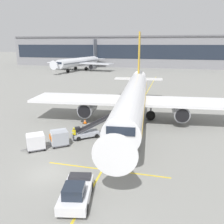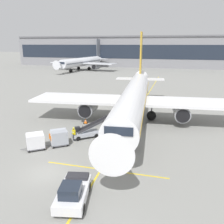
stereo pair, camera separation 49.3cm
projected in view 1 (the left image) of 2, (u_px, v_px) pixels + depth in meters
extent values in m
plane|color=gray|center=(47.00, 174.00, 22.24)|extent=(600.00, 600.00, 0.00)
cylinder|color=white|center=(133.00, 98.00, 35.75)|extent=(6.57, 31.56, 3.63)
cube|color=gold|center=(133.00, 98.00, 35.75)|extent=(6.48, 30.32, 0.44)
cone|color=white|center=(118.00, 145.00, 19.11)|extent=(3.77, 3.94, 3.45)
cone|color=white|center=(139.00, 79.00, 53.34)|extent=(3.62, 6.07, 3.08)
cube|color=white|center=(81.00, 99.00, 37.83)|extent=(15.42, 7.65, 0.36)
cylinder|color=#93969E|center=(88.00, 108.00, 37.43)|extent=(2.62, 4.27, 2.25)
cylinder|color=black|center=(84.00, 112.00, 35.44)|extent=(1.91, 0.30, 1.91)
cube|color=white|center=(189.00, 102.00, 35.45)|extent=(15.42, 7.65, 0.36)
cylinder|color=#93969E|center=(181.00, 112.00, 35.37)|extent=(2.62, 4.27, 2.25)
cylinder|color=black|center=(182.00, 116.00, 33.39)|extent=(1.91, 0.30, 1.91)
cube|color=gold|center=(139.00, 55.00, 50.55)|extent=(0.63, 3.77, 9.41)
cube|color=white|center=(138.00, 79.00, 51.61)|extent=(10.32, 3.45, 0.20)
cube|color=#1E2633|center=(122.00, 128.00, 21.38)|extent=(2.68, 1.86, 0.80)
cylinder|color=#47474C|center=(127.00, 137.00, 27.46)|extent=(0.22, 0.22, 1.22)
sphere|color=black|center=(127.00, 142.00, 27.63)|extent=(1.50, 1.50, 1.50)
cylinder|color=#47474C|center=(116.00, 110.00, 38.30)|extent=(0.22, 0.22, 1.22)
sphere|color=black|center=(116.00, 114.00, 38.46)|extent=(1.50, 1.50, 1.50)
cylinder|color=#47474C|center=(151.00, 112.00, 37.50)|extent=(0.22, 0.22, 1.22)
sphere|color=black|center=(151.00, 115.00, 37.67)|extent=(1.50, 1.50, 1.50)
cube|color=#A3A8B2|center=(86.00, 134.00, 30.71)|extent=(3.66, 3.37, 0.44)
cube|color=black|center=(78.00, 130.00, 30.50)|extent=(0.82, 0.81, 0.70)
cylinder|color=#333338|center=(83.00, 129.00, 30.75)|extent=(0.08, 0.08, 0.80)
cube|color=#A3A8B2|center=(95.00, 124.00, 30.92)|extent=(4.45, 3.80, 1.85)
cube|color=black|center=(95.00, 124.00, 30.89)|extent=(4.25, 3.60, 1.71)
cube|color=#333338|center=(96.00, 125.00, 30.50)|extent=(3.87, 3.09, 1.89)
cube|color=#333338|center=(94.00, 123.00, 31.27)|extent=(3.87, 3.09, 1.89)
cylinder|color=black|center=(97.00, 136.00, 30.60)|extent=(0.56, 0.51, 0.56)
cylinder|color=black|center=(93.00, 132.00, 31.89)|extent=(0.56, 0.51, 0.56)
cylinder|color=black|center=(78.00, 139.00, 29.65)|extent=(0.56, 0.51, 0.56)
cylinder|color=black|center=(75.00, 135.00, 30.94)|extent=(0.56, 0.51, 0.56)
cube|color=#515156|center=(60.00, 144.00, 28.34)|extent=(2.56, 2.48, 0.12)
cylinder|color=#4C4C51|center=(48.00, 146.00, 27.84)|extent=(0.60, 0.48, 0.07)
cube|color=#9EA3AD|center=(59.00, 137.00, 28.12)|extent=(2.42, 2.34, 1.50)
cube|color=#9EA3AD|center=(58.00, 132.00, 28.34)|extent=(1.97, 1.77, 0.74)
cube|color=silver|center=(51.00, 139.00, 27.76)|extent=(0.90, 1.16, 1.38)
sphere|color=black|center=(52.00, 143.00, 28.66)|extent=(0.30, 0.30, 0.30)
sphere|color=black|center=(54.00, 148.00, 27.46)|extent=(0.30, 0.30, 0.30)
sphere|color=black|center=(65.00, 141.00, 29.26)|extent=(0.30, 0.30, 0.30)
sphere|color=black|center=(68.00, 145.00, 28.06)|extent=(0.30, 0.30, 0.30)
cube|color=#515156|center=(36.00, 148.00, 27.25)|extent=(2.56, 2.48, 0.12)
cylinder|color=#4C4C51|center=(24.00, 150.00, 26.74)|extent=(0.60, 0.48, 0.07)
cube|color=silver|center=(36.00, 141.00, 27.03)|extent=(2.42, 2.34, 1.50)
cube|color=silver|center=(35.00, 136.00, 27.25)|extent=(1.97, 1.77, 0.74)
cube|color=silver|center=(27.00, 143.00, 26.66)|extent=(0.90, 1.16, 1.38)
sphere|color=black|center=(29.00, 147.00, 27.57)|extent=(0.30, 0.30, 0.30)
sphere|color=black|center=(30.00, 152.00, 26.36)|extent=(0.30, 0.30, 0.30)
sphere|color=black|center=(43.00, 145.00, 28.17)|extent=(0.30, 0.30, 0.30)
sphere|color=black|center=(45.00, 149.00, 26.97)|extent=(0.30, 0.30, 0.30)
cube|color=silver|center=(76.00, 194.00, 18.15)|extent=(2.92, 4.73, 0.70)
cube|color=#1E2633|center=(74.00, 191.00, 17.21)|extent=(1.74, 1.80, 0.80)
cube|color=#28282D|center=(80.00, 176.00, 19.61)|extent=(1.94, 1.30, 0.24)
cylinder|color=black|center=(91.00, 187.00, 19.50)|extent=(0.42, 0.80, 0.76)
cylinder|color=black|center=(68.00, 186.00, 19.59)|extent=(0.42, 0.80, 0.76)
cylinder|color=black|center=(86.00, 209.00, 16.88)|extent=(0.42, 0.80, 0.76)
cylinder|color=black|center=(60.00, 208.00, 16.97)|extent=(0.42, 0.80, 0.76)
cylinder|color=#333847|center=(52.00, 142.00, 28.42)|extent=(0.15, 0.15, 0.86)
cylinder|color=#333847|center=(51.00, 142.00, 28.26)|extent=(0.15, 0.15, 0.86)
cube|color=orange|center=(51.00, 136.00, 28.14)|extent=(0.29, 0.41, 0.58)
cube|color=white|center=(52.00, 136.00, 28.10)|extent=(0.06, 0.34, 0.08)
sphere|color=#9E7051|center=(51.00, 133.00, 28.03)|extent=(0.21, 0.21, 0.21)
sphere|color=yellow|center=(51.00, 132.00, 28.01)|extent=(0.23, 0.23, 0.23)
cylinder|color=orange|center=(52.00, 136.00, 28.37)|extent=(0.09, 0.09, 0.56)
cylinder|color=orange|center=(50.00, 137.00, 27.94)|extent=(0.09, 0.09, 0.56)
cylinder|color=#333847|center=(64.00, 143.00, 27.99)|extent=(0.15, 0.15, 0.86)
cylinder|color=#333847|center=(63.00, 143.00, 28.09)|extent=(0.15, 0.15, 0.86)
cube|color=yellow|center=(63.00, 137.00, 27.84)|extent=(0.44, 0.36, 0.58)
cube|color=white|center=(62.00, 138.00, 27.75)|extent=(0.32, 0.14, 0.08)
sphere|color=brown|center=(63.00, 134.00, 27.73)|extent=(0.21, 0.21, 0.21)
sphere|color=yellow|center=(62.00, 133.00, 27.71)|extent=(0.23, 0.23, 0.23)
cylinder|color=yellow|center=(64.00, 138.00, 27.72)|extent=(0.09, 0.09, 0.56)
cylinder|color=yellow|center=(61.00, 137.00, 27.99)|extent=(0.09, 0.09, 0.56)
cylinder|color=black|center=(53.00, 144.00, 27.66)|extent=(0.15, 0.15, 0.86)
cylinder|color=black|center=(54.00, 144.00, 27.82)|extent=(0.15, 0.15, 0.86)
cube|color=orange|center=(53.00, 138.00, 27.54)|extent=(0.32, 0.42, 0.58)
cube|color=white|center=(52.00, 138.00, 27.60)|extent=(0.09, 0.33, 0.08)
sphere|color=beige|center=(53.00, 135.00, 27.43)|extent=(0.21, 0.21, 0.21)
sphere|color=yellow|center=(52.00, 134.00, 27.41)|extent=(0.23, 0.23, 0.23)
cylinder|color=orange|center=(51.00, 139.00, 27.35)|extent=(0.09, 0.09, 0.56)
cylinder|color=orange|center=(54.00, 138.00, 27.76)|extent=(0.09, 0.09, 0.56)
cylinder|color=black|center=(75.00, 138.00, 29.57)|extent=(0.15, 0.15, 0.86)
cylinder|color=black|center=(74.00, 137.00, 29.68)|extent=(0.15, 0.15, 0.86)
cube|color=yellow|center=(74.00, 132.00, 29.43)|extent=(0.45, 0.38, 0.58)
cube|color=white|center=(73.00, 132.00, 29.34)|extent=(0.31, 0.16, 0.08)
sphere|color=brown|center=(74.00, 129.00, 29.32)|extent=(0.21, 0.21, 0.21)
sphere|color=yellow|center=(74.00, 128.00, 29.30)|extent=(0.23, 0.23, 0.23)
cylinder|color=yellow|center=(75.00, 133.00, 29.30)|extent=(0.09, 0.09, 0.56)
cylinder|color=yellow|center=(73.00, 132.00, 29.59)|extent=(0.09, 0.09, 0.56)
cube|color=black|center=(85.00, 123.00, 36.21)|extent=(0.64, 0.64, 0.05)
cone|color=orange|center=(85.00, 121.00, 36.12)|extent=(0.51, 0.51, 0.68)
cylinder|color=white|center=(85.00, 121.00, 36.11)|extent=(0.28, 0.28, 0.08)
cube|color=yellow|center=(130.00, 122.00, 36.87)|extent=(0.20, 110.00, 0.01)
cube|color=yellow|center=(107.00, 170.00, 22.90)|extent=(12.00, 0.20, 0.01)
cube|color=gray|center=(132.00, 52.00, 128.43)|extent=(127.02, 20.27, 14.79)
cube|color=#1E2633|center=(128.00, 52.00, 118.83)|extent=(123.21, 0.10, 6.65)
cube|color=slate|center=(132.00, 37.00, 124.42)|extent=(125.75, 17.23, 0.70)
cylinder|color=silver|center=(79.00, 62.00, 107.17)|extent=(7.97, 31.11, 3.65)
cube|color=slate|center=(79.00, 62.00, 107.17)|extent=(7.83, 29.90, 0.44)
cone|color=silver|center=(56.00, 65.00, 91.79)|extent=(3.95, 4.11, 3.47)
cone|color=silver|center=(97.00, 59.00, 123.46)|extent=(3.90, 6.22, 3.11)
cube|color=silver|center=(64.00, 62.00, 110.95)|extent=(15.41, 8.19, 0.36)
cylinder|color=#93969E|center=(66.00, 66.00, 110.36)|extent=(2.81, 4.30, 2.27)
cylinder|color=black|center=(63.00, 66.00, 108.52)|extent=(1.92, 0.39, 1.93)
cube|color=silver|center=(96.00, 64.00, 105.07)|extent=(15.41, 8.19, 0.36)
cylinder|color=#93969E|center=(93.00, 67.00, 105.28)|extent=(2.81, 4.30, 2.27)
cylinder|color=black|center=(91.00, 67.00, 103.45)|extent=(1.92, 0.39, 1.93)
cube|color=slate|center=(95.00, 49.00, 120.77)|extent=(0.80, 3.71, 9.27)
cube|color=silver|center=(95.00, 59.00, 121.83)|extent=(10.23, 3.85, 0.20)
cube|color=#1E2633|center=(60.00, 63.00, 93.91)|extent=(2.76, 1.99, 0.80)
cylinder|color=#47474C|center=(68.00, 69.00, 99.58)|extent=(0.22, 0.22, 1.23)
sphere|color=black|center=(68.00, 71.00, 99.75)|extent=(1.50, 1.50, 1.50)
cylinder|color=#47474C|center=(75.00, 67.00, 110.21)|extent=(0.22, 0.22, 1.23)
sphere|color=black|center=(76.00, 68.00, 110.38)|extent=(1.50, 1.50, 1.50)
cylinder|color=#47474C|center=(86.00, 67.00, 108.22)|extent=(0.22, 0.22, 1.23)
sphere|color=black|center=(86.00, 69.00, 108.39)|extent=(1.50, 1.50, 1.50)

